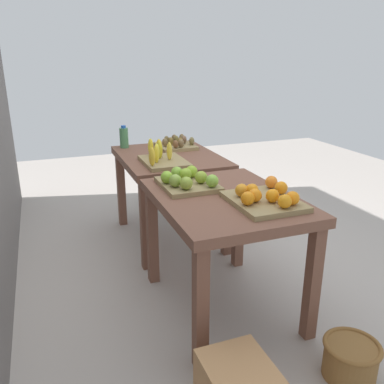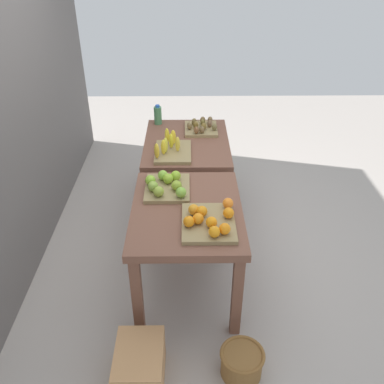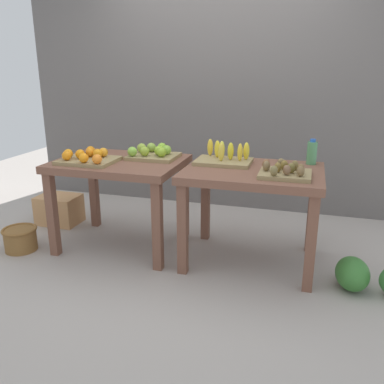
# 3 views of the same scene
# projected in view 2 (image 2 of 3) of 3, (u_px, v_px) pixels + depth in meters

# --- Properties ---
(ground_plane) EXTENTS (8.00, 8.00, 0.00)m
(ground_plane) POSITION_uv_depth(u_px,v_px,m) (187.00, 241.00, 3.86)
(ground_plane) COLOR #A9A098
(back_wall) EXTENTS (4.40, 0.12, 3.00)m
(back_wall) POSITION_uv_depth(u_px,v_px,m) (3.00, 84.00, 3.05)
(back_wall) COLOR #625D5B
(back_wall) RESTS_ON ground_plane
(display_table_left) EXTENTS (1.04, 0.80, 0.77)m
(display_table_left) POSITION_uv_depth(u_px,v_px,m) (187.00, 221.00, 3.04)
(display_table_left) COLOR brown
(display_table_left) RESTS_ON ground_plane
(display_table_right) EXTENTS (1.04, 0.80, 0.77)m
(display_table_right) POSITION_uv_depth(u_px,v_px,m) (187.00, 152.00, 3.99)
(display_table_right) COLOR brown
(display_table_right) RESTS_ON ground_plane
(orange_bin) EXTENTS (0.44, 0.37, 0.11)m
(orange_bin) POSITION_uv_depth(u_px,v_px,m) (209.00, 220.00, 2.79)
(orange_bin) COLOR #947F52
(orange_bin) RESTS_ON display_table_left
(apple_bin) EXTENTS (0.40, 0.36, 0.11)m
(apple_bin) POSITION_uv_depth(u_px,v_px,m) (167.00, 186.00, 3.16)
(apple_bin) COLOR #947F52
(apple_bin) RESTS_ON display_table_left
(banana_crate) EXTENTS (0.44, 0.33, 0.17)m
(banana_crate) POSITION_uv_depth(u_px,v_px,m) (171.00, 149.00, 3.69)
(banana_crate) COLOR #947F52
(banana_crate) RESTS_ON display_table_right
(kiwi_bin) EXTENTS (0.36, 0.33, 0.10)m
(kiwi_bin) POSITION_uv_depth(u_px,v_px,m) (201.00, 127.00, 4.11)
(kiwi_bin) COLOR #947F52
(kiwi_bin) RESTS_ON display_table_right
(water_bottle) EXTENTS (0.08, 0.08, 0.20)m
(water_bottle) POSITION_uv_depth(u_px,v_px,m) (158.00, 115.00, 4.22)
(water_bottle) COLOR #4C8C59
(water_bottle) RESTS_ON display_table_right
(watermelon_pile) EXTENTS (0.62, 0.34, 0.24)m
(watermelon_pile) POSITION_uv_depth(u_px,v_px,m) (207.00, 156.00, 5.06)
(watermelon_pile) COLOR #377234
(watermelon_pile) RESTS_ON ground_plane
(wicker_basket) EXTENTS (0.29, 0.29, 0.20)m
(wicker_basket) POSITION_uv_depth(u_px,v_px,m) (242.00, 362.00, 2.66)
(wicker_basket) COLOR brown
(wicker_basket) RESTS_ON ground_plane
(cardboard_produce_box) EXTENTS (0.40, 0.30, 0.28)m
(cardboard_produce_box) POSITION_uv_depth(u_px,v_px,m) (140.00, 366.00, 2.60)
(cardboard_produce_box) COLOR tan
(cardboard_produce_box) RESTS_ON ground_plane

